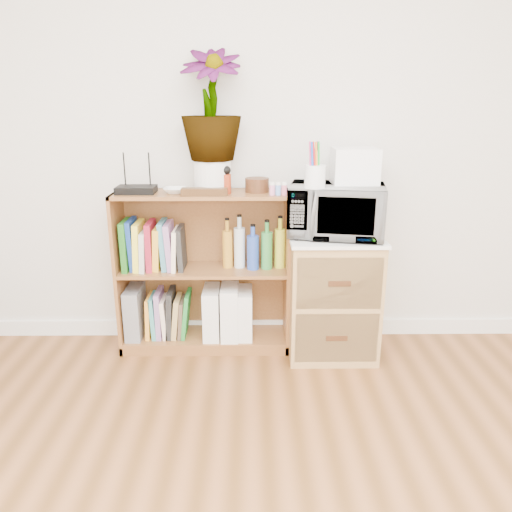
{
  "coord_description": "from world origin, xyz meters",
  "views": [
    {
      "loc": [
        -0.07,
        -0.69,
        1.44
      ],
      "look_at": [
        -0.04,
        1.95,
        0.62
      ],
      "focal_mm": 35.0,
      "sensor_mm": 36.0,
      "label": 1
    }
  ],
  "objects": [
    {
      "name": "magazine_holder_right",
      "position": [
        -0.11,
        2.09,
        0.22
      ],
      "size": [
        0.09,
        0.23,
        0.29
      ],
      "primitive_type": "cube",
      "color": "white",
      "rests_on": "bookshelf"
    },
    {
      "name": "plant_pot",
      "position": [
        -0.29,
        2.12,
        1.04
      ],
      "size": [
        0.21,
        0.21,
        0.18
      ],
      "primitive_type": "cylinder",
      "color": "white",
      "rests_on": "bookshelf"
    },
    {
      "name": "wicker_unit",
      "position": [
        0.4,
        2.02,
        0.35
      ],
      "size": [
        0.5,
        0.45,
        0.7
      ],
      "primitive_type": "cube",
      "color": "#9E7542",
      "rests_on": "ground"
    },
    {
      "name": "pen_cup",
      "position": [
        0.26,
        1.92,
        1.06
      ],
      "size": [
        0.11,
        0.11,
        0.12
      ],
      "primitive_type": "cylinder",
      "color": "white",
      "rests_on": "microwave"
    },
    {
      "name": "potted_plant",
      "position": [
        -0.29,
        2.12,
        1.42
      ],
      "size": [
        0.33,
        0.33,
        0.59
      ],
      "primitive_type": "imported",
      "color": "#35742E",
      "rests_on": "plant_pot"
    },
    {
      "name": "microwave",
      "position": [
        0.4,
        2.02,
        0.86
      ],
      "size": [
        0.57,
        0.44,
        0.28
      ],
      "primitive_type": "imported",
      "rotation": [
        0.0,
        0.0,
        -0.18
      ],
      "color": "white",
      "rests_on": "wicker_unit"
    },
    {
      "name": "skirting_board",
      "position": [
        0.0,
        2.24,
        0.05
      ],
      "size": [
        4.0,
        0.02,
        0.1
      ],
      "primitive_type": "cube",
      "color": "white",
      "rests_on": "ground"
    },
    {
      "name": "lower_books",
      "position": [
        -0.58,
        2.1,
        0.2
      ],
      "size": [
        0.27,
        0.19,
        0.29
      ],
      "color": "#F69F2B",
      "rests_on": "bookshelf"
    },
    {
      "name": "paint_jars",
      "position": [
        0.08,
        2.01,
        0.98
      ],
      "size": [
        0.11,
        0.04,
        0.05
      ],
      "primitive_type": "cube",
      "color": "pink",
      "rests_on": "bookshelf"
    },
    {
      "name": "cookbooks",
      "position": [
        -0.64,
        2.1,
        0.63
      ],
      "size": [
        0.35,
        0.2,
        0.29
      ],
      "color": "#1F681B",
      "rests_on": "bookshelf"
    },
    {
      "name": "kokeshi_doll",
      "position": [
        -0.21,
        2.06,
        1.0
      ],
      "size": [
        0.05,
        0.05,
        0.11
      ],
      "primitive_type": "cylinder",
      "color": "maroon",
      "rests_on": "bookshelf"
    },
    {
      "name": "trinket_box",
      "position": [
        -0.32,
        2.0,
        0.97
      ],
      "size": [
        0.25,
        0.06,
        0.04
      ],
      "primitive_type": "cube",
      "color": "#321E0D",
      "rests_on": "bookshelf"
    },
    {
      "name": "white_bowl",
      "position": [
        -0.49,
        2.07,
        0.97
      ],
      "size": [
        0.13,
        0.13,
        0.03
      ],
      "primitive_type": "imported",
      "color": "silver",
      "rests_on": "bookshelf"
    },
    {
      "name": "small_appliance",
      "position": [
        0.5,
        2.07,
        1.1
      ],
      "size": [
        0.24,
        0.2,
        0.19
      ],
      "primitive_type": "cube",
      "color": "white",
      "rests_on": "microwave"
    },
    {
      "name": "router",
      "position": [
        -0.71,
        2.08,
        0.97
      ],
      "size": [
        0.21,
        0.15,
        0.04
      ],
      "primitive_type": "cube",
      "color": "black",
      "rests_on": "bookshelf"
    },
    {
      "name": "bookshelf",
      "position": [
        -0.35,
        2.1,
        0.47
      ],
      "size": [
        1.0,
        0.3,
        0.95
      ],
      "primitive_type": "cube",
      "color": "brown",
      "rests_on": "ground"
    },
    {
      "name": "magazine_holder_left",
      "position": [
        -0.31,
        2.09,
        0.22
      ],
      "size": [
        0.1,
        0.24,
        0.3
      ],
      "primitive_type": "cube",
      "color": "white",
      "rests_on": "bookshelf"
    },
    {
      "name": "magazine_holder_mid",
      "position": [
        -0.2,
        2.09,
        0.23
      ],
      "size": [
        0.1,
        0.26,
        0.32
      ],
      "primitive_type": "cube",
      "color": "white",
      "rests_on": "bookshelf"
    },
    {
      "name": "file_box",
      "position": [
        -0.77,
        2.1,
        0.22
      ],
      "size": [
        0.09,
        0.24,
        0.3
      ],
      "primitive_type": "cube",
      "color": "slate",
      "rests_on": "bookshelf"
    },
    {
      "name": "wooden_bowl",
      "position": [
        -0.04,
        2.11,
        0.99
      ],
      "size": [
        0.13,
        0.13,
        0.08
      ],
      "primitive_type": "cylinder",
      "color": "#36220E",
      "rests_on": "bookshelf"
    },
    {
      "name": "liquor_bottles",
      "position": [
        -0.01,
        2.1,
        0.64
      ],
      "size": [
        0.45,
        0.07,
        0.31
      ],
      "color": "#BF8523",
      "rests_on": "bookshelf"
    }
  ]
}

